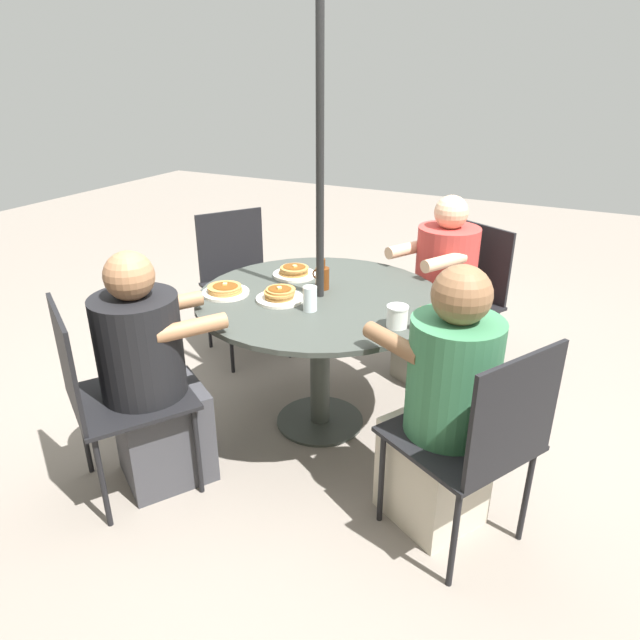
{
  "coord_description": "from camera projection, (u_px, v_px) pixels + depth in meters",
  "views": [
    {
      "loc": [
        -1.19,
        2.33,
        1.78
      ],
      "look_at": [
        0.0,
        0.0,
        0.61
      ],
      "focal_mm": 32.0,
      "sensor_mm": 36.0,
      "label": 1
    }
  ],
  "objects": [
    {
      "name": "patio_chair_west",
      "position": [
        461.0,
        291.0,
        3.45
      ],
      "size": [
        0.64,
        0.64,
        0.92
      ],
      "rotation": [
        0.0,
        0.0,
        -0.48
      ],
      "color": "black",
      "rests_on": "ground"
    },
    {
      "name": "diner_east",
      "position": [
        151.0,
        383.0,
        2.51
      ],
      "size": [
        0.55,
        0.59,
        1.11
      ],
      "rotation": [
        0.0,
        0.0,
        -3.7
      ],
      "color": "#3D3D42",
      "rests_on": "ground"
    },
    {
      "name": "diner_south",
      "position": [
        443.0,
        414.0,
        2.25
      ],
      "size": [
        0.57,
        0.52,
        1.15
      ],
      "rotation": [
        0.0,
        0.0,
        -2.07
      ],
      "color": "beige",
      "rests_on": "ground"
    },
    {
      "name": "patio_chair_north",
      "position": [
        240.0,
        274.0,
        3.73
      ],
      "size": [
        0.66,
        0.66,
        0.92
      ],
      "rotation": [
        0.0,
        0.0,
        1.0
      ],
      "color": "black",
      "rests_on": "ground"
    },
    {
      "name": "umbrella_pole",
      "position": [
        320.0,
        203.0,
        2.62
      ],
      "size": [
        0.04,
        0.04,
        2.4
      ],
      "primitive_type": "cylinder",
      "color": "black",
      "rests_on": "ground"
    },
    {
      "name": "ground_plane",
      "position": [
        320.0,
        421.0,
        3.12
      ],
      "size": [
        12.0,
        12.0,
        0.0
      ],
      "primitive_type": "plane",
      "color": "gray"
    },
    {
      "name": "coffee_cup",
      "position": [
        397.0,
        316.0,
        2.46
      ],
      "size": [
        0.1,
        0.1,
        0.1
      ],
      "color": "white",
      "rests_on": "patio_table"
    },
    {
      "name": "patio_chair_south",
      "position": [
        479.0,
        435.0,
        2.11
      ],
      "size": [
        0.65,
        0.65,
        0.92
      ],
      "rotation": [
        0.0,
        0.0,
        -2.07
      ],
      "color": "black",
      "rests_on": "ground"
    },
    {
      "name": "pancake_plate_c",
      "position": [
        225.0,
        291.0,
        2.83
      ],
      "size": [
        0.23,
        0.23,
        0.05
      ],
      "color": "silver",
      "rests_on": "patio_table"
    },
    {
      "name": "diner_west",
      "position": [
        440.0,
        300.0,
        3.36
      ],
      "size": [
        0.52,
        0.56,
        1.13
      ],
      "rotation": [
        0.0,
        0.0,
        -0.48
      ],
      "color": "gray",
      "rests_on": "ground"
    },
    {
      "name": "patio_chair_east",
      "position": [
        107.0,
        389.0,
        2.41
      ],
      "size": [
        0.66,
        0.66,
        0.92
      ],
      "rotation": [
        0.0,
        0.0,
        -3.7
      ],
      "color": "black",
      "rests_on": "ground"
    },
    {
      "name": "syrup_bottle",
      "position": [
        322.0,
        277.0,
        2.88
      ],
      "size": [
        0.09,
        0.07,
        0.16
      ],
      "color": "#602D0F",
      "rests_on": "patio_table"
    },
    {
      "name": "drinking_glass_a",
      "position": [
        310.0,
        299.0,
        2.62
      ],
      "size": [
        0.07,
        0.07,
        0.12
      ],
      "primitive_type": "cylinder",
      "color": "silver",
      "rests_on": "patio_table"
    },
    {
      "name": "pancake_plate_b",
      "position": [
        280.0,
        296.0,
        2.75
      ],
      "size": [
        0.23,
        0.23,
        0.07
      ],
      "color": "silver",
      "rests_on": "patio_table"
    },
    {
      "name": "pancake_plate_a",
      "position": [
        294.0,
        272.0,
        3.07
      ],
      "size": [
        0.23,
        0.23,
        0.06
      ],
      "color": "silver",
      "rests_on": "patio_table"
    },
    {
      "name": "patio_table",
      "position": [
        320.0,
        318.0,
        2.86
      ],
      "size": [
        1.23,
        1.23,
        0.74
      ],
      "color": "#383D38",
      "rests_on": "ground"
    }
  ]
}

